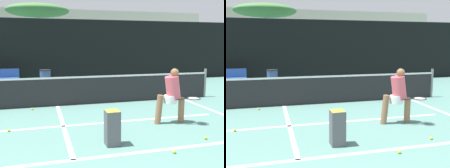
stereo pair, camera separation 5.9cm
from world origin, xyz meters
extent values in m
cube|color=white|center=(0.00, 2.82, 0.00)|extent=(11.00, 0.10, 0.01)
cube|color=white|center=(0.00, 4.79, 0.00)|extent=(8.25, 0.10, 0.01)
cube|color=white|center=(0.00, 4.91, 0.00)|extent=(0.10, 4.18, 0.01)
cube|color=white|center=(4.51, 4.91, 0.00)|extent=(0.10, 5.18, 0.01)
cylinder|color=slate|center=(5.50, 7.00, 0.53)|extent=(0.09, 0.09, 1.07)
cube|color=#232326|center=(0.00, 7.00, 0.47)|extent=(11.00, 0.02, 0.95)
cube|color=white|center=(0.00, 7.00, 0.92)|extent=(11.00, 0.03, 0.06)
cube|color=black|center=(0.00, 12.04, 1.61)|extent=(24.00, 0.06, 3.21)
cylinder|color=slate|center=(0.00, 12.04, 3.23)|extent=(24.00, 0.04, 0.04)
cylinder|color=#8C6042|center=(2.98, 4.36, 0.32)|extent=(0.16, 0.16, 0.64)
cylinder|color=#8C6042|center=(2.36, 4.38, 0.37)|extent=(0.23, 0.16, 0.75)
cylinder|color=white|center=(2.66, 4.37, 0.61)|extent=(0.33, 0.33, 0.20)
cylinder|color=#E55966|center=(2.72, 4.37, 0.91)|extent=(0.43, 0.35, 0.63)
sphere|color=#8C6042|center=(2.76, 4.37, 1.30)|extent=(0.21, 0.21, 0.21)
cylinder|color=#262628|center=(2.86, 4.11, 0.66)|extent=(0.30, 0.04, 0.03)
torus|color=#262628|center=(3.17, 4.11, 0.66)|extent=(0.35, 0.35, 0.02)
cylinder|color=beige|center=(3.17, 4.11, 0.66)|extent=(0.27, 0.27, 0.01)
sphere|color=#D1E033|center=(1.84, 2.62, 0.03)|extent=(0.07, 0.07, 0.07)
sphere|color=#D1E033|center=(-0.78, 6.66, 0.03)|extent=(0.07, 0.07, 0.07)
sphere|color=#D1E033|center=(-1.26, 4.72, 0.03)|extent=(0.07, 0.07, 0.07)
sphere|color=#D1E033|center=(2.84, 3.09, 0.03)|extent=(0.07, 0.07, 0.07)
cube|color=#4C4C51|center=(0.84, 3.32, 0.35)|extent=(0.28, 0.28, 0.70)
cube|color=#D1E033|center=(0.84, 3.32, 0.68)|extent=(0.25, 0.25, 0.06)
cube|color=#2D519E|center=(-2.24, 11.13, 0.44)|extent=(1.60, 0.39, 0.04)
cube|color=#2D519E|center=(-2.25, 11.31, 0.65)|extent=(1.60, 0.07, 0.42)
cube|color=#333338|center=(-1.60, 11.14, 0.22)|extent=(0.06, 0.32, 0.44)
cylinder|color=#384C7F|center=(-0.28, 10.89, 0.39)|extent=(0.49, 0.49, 0.78)
cylinder|color=black|center=(-0.28, 10.89, 0.80)|extent=(0.52, 0.52, 0.04)
cube|color=#B7B7BC|center=(2.48, 14.30, 0.44)|extent=(1.75, 4.01, 0.88)
cube|color=#1E2328|center=(2.48, 14.10, 1.18)|extent=(1.47, 2.40, 0.59)
cylinder|color=black|center=(3.27, 15.58, 0.30)|extent=(0.18, 0.60, 0.60)
cylinder|color=black|center=(3.27, 13.02, 0.30)|extent=(0.18, 0.60, 0.60)
cylinder|color=brown|center=(-0.49, 17.96, 1.96)|extent=(0.28, 0.28, 3.92)
ellipsoid|color=#477F42|center=(-0.49, 17.96, 4.27)|extent=(4.31, 4.31, 0.90)
cube|color=beige|center=(0.00, 27.80, 2.76)|extent=(36.00, 2.40, 5.51)
camera|label=1|loc=(-0.50, -1.51, 2.02)|focal=42.00mm
camera|label=2|loc=(-0.44, -1.53, 2.02)|focal=42.00mm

